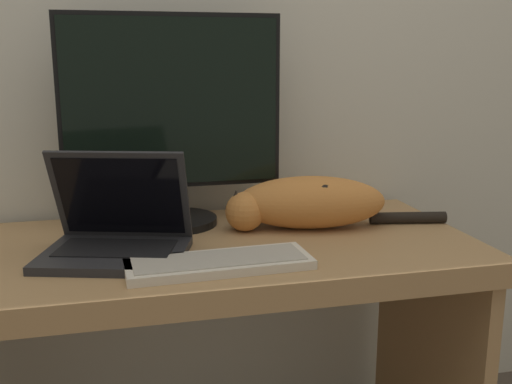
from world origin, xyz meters
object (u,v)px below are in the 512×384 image
Objects in this scene: external_keyboard at (221,263)px; cat at (306,202)px; laptop at (117,235)px; monitor at (173,118)px.

cat is (0.28, 0.25, 0.06)m from external_keyboard.
external_keyboard is at bearing -15.15° from laptop.
monitor is 0.95× the size of cat.
laptop is (-0.16, -0.24, -0.25)m from monitor.
cat is at bearing 39.63° from external_keyboard.
monitor is 0.42m from cat.
monitor is 0.38m from laptop.
laptop is at bearing -156.43° from cat.
monitor is 1.55× the size of laptop.
cat is (0.50, 0.12, 0.02)m from laptop.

